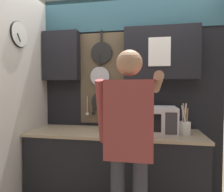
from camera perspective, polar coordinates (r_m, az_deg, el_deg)
name	(u,v)px	position (r m, az deg, el deg)	size (l,w,h in m)	color
base_cabinet_counter	(114,170)	(2.47, 0.60, -20.36)	(1.97, 0.63, 0.89)	black
back_wall_unit	(120,79)	(2.56, 2.20, 4.81)	(2.54, 0.22, 2.55)	black
side_wall	(12,98)	(2.31, -26.60, -0.57)	(0.07, 1.60, 2.55)	silver
microwave	(152,120)	(2.26, 11.36, -6.74)	(0.52, 0.39, 0.30)	silver
knife_block	(107,124)	(2.32, -1.49, -7.93)	(0.13, 0.16, 0.25)	brown
utensil_crock	(185,127)	(2.31, 20.02, -8.23)	(0.13, 0.13, 0.34)	white
person	(129,135)	(1.65, 4.93, -11.08)	(0.54, 0.66, 1.69)	#383842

